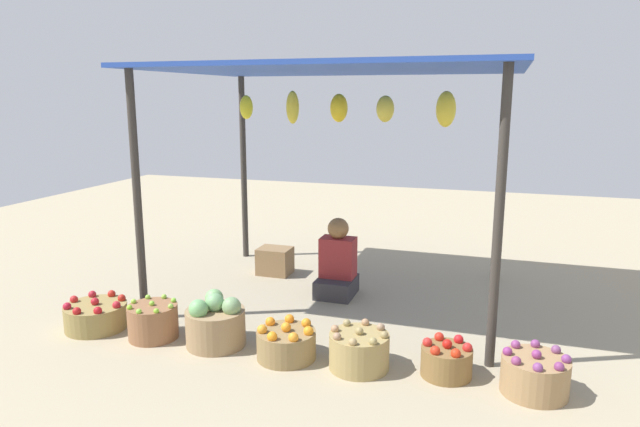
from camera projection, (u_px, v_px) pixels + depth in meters
ground_plane at (337, 297)px, 5.63m from camera, size 14.00×14.00×0.00m
market_stall_structure at (339, 85)px, 5.21m from camera, size 3.27×2.41×2.22m
vendor_person at (337, 266)px, 5.64m from camera, size 0.36×0.44×0.78m
basket_red_apples at (96, 315)px, 4.86m from camera, size 0.52×0.52×0.27m
basket_limes at (153, 321)px, 4.66m from camera, size 0.40×0.40×0.32m
basket_cabbages at (216, 323)px, 4.52m from camera, size 0.47×0.47×0.43m
basket_oranges at (286, 343)px, 4.30m from camera, size 0.45×0.45×0.28m
basket_potatoes at (359, 350)px, 4.14m from camera, size 0.44×0.44×0.32m
basket_red_tomatoes at (446, 360)px, 4.03m from camera, size 0.36×0.36×0.27m
basket_purple_onions at (535, 375)px, 3.79m from camera, size 0.44×0.44×0.31m
wooden_crate_near_vendor at (275, 261)px, 6.33m from camera, size 0.36×0.29×0.30m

